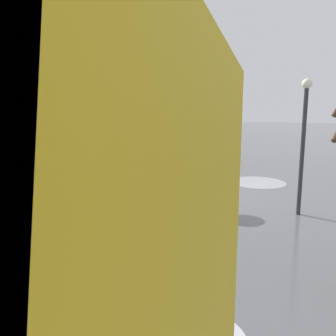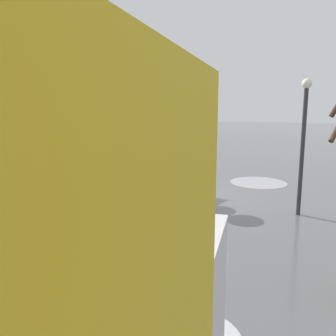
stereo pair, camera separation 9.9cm
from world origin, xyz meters
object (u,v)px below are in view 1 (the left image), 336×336
cargo_van_parked_right (88,164)px  hand_dolly_boxes (162,178)px  pedestrian_pink_side (172,155)px  bare_tree_far (37,239)px  pedestrian_black_side (153,151)px  street_lamp (304,133)px  shopping_cart_vendor (186,180)px

cargo_van_parked_right → hand_dolly_boxes: 2.64m
pedestrian_pink_side → bare_tree_far: (-0.73, 7.99, 0.38)m
pedestrian_black_side → street_lamp: bearing=170.2°
cargo_van_parked_right → bare_tree_far: (-3.63, 8.02, 0.78)m
hand_dolly_boxes → street_lamp: 5.11m
pedestrian_pink_side → street_lamp: 3.91m
shopping_cart_vendor → hand_dolly_boxes: bearing=-12.5°
shopping_cart_vendor → hand_dolly_boxes: 0.95m
bare_tree_far → hand_dolly_boxes: bearing=-81.2°
shopping_cart_vendor → pedestrian_pink_side: size_ratio=0.49×
cargo_van_parked_right → pedestrian_black_side: (-2.03, -0.72, 0.39)m
pedestrian_pink_side → street_lamp: street_lamp is taller
pedestrian_black_side → street_lamp: size_ratio=0.56×
cargo_van_parked_right → hand_dolly_boxes: (-2.19, -1.33, -0.66)m
cargo_van_parked_right → hand_dolly_boxes: cargo_van_parked_right is taller
cargo_van_parked_right → street_lamp: size_ratio=1.39×
street_lamp → bare_tree_far: bearing=68.7°
hand_dolly_boxes → bare_tree_far: bearing=98.8°
bare_tree_far → pedestrian_black_side: bearing=-79.6°
cargo_van_parked_right → pedestrian_pink_side: 2.93m
shopping_cart_vendor → street_lamp: (-3.62, 1.22, 1.80)m
cargo_van_parked_right → bare_tree_far: bearing=114.4°
shopping_cart_vendor → hand_dolly_boxes: size_ratio=0.79×
bare_tree_far → street_lamp: bearing=-111.3°
cargo_van_parked_right → street_lamp: bearing=179.2°
hand_dolly_boxes → pedestrian_black_side: bearing=75.8°
pedestrian_pink_side → pedestrian_black_side: same height
hand_dolly_boxes → shopping_cart_vendor: bearing=167.5°
pedestrian_pink_side → pedestrian_black_side: size_ratio=1.00×
hand_dolly_boxes → bare_tree_far: 9.57m
shopping_cart_vendor → street_lamp: size_ratio=0.27×
shopping_cart_vendor → bare_tree_far: (-0.52, 9.14, 1.39)m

